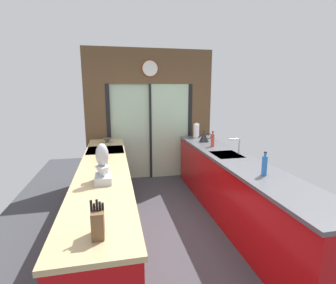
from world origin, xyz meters
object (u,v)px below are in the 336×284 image
knife_block (98,223)px  kettle (204,137)px  oven_range (107,177)px  soap_bottle_near (264,165)px  paper_towel_roll (196,131)px  mixing_bowl (107,140)px  soap_bottle_far (213,140)px  stand_mixer (103,168)px

knife_block → kettle: (1.78, 2.87, -0.00)m
oven_range → soap_bottle_near: soap_bottle_near is taller
knife_block → paper_towel_roll: size_ratio=0.85×
mixing_bowl → soap_bottle_far: 1.93m
oven_range → kettle: (1.80, 0.29, 0.56)m
soap_bottle_far → paper_towel_roll: bearing=90.0°
mixing_bowl → soap_bottle_near: 2.90m
knife_block → soap_bottle_near: soap_bottle_near is taller
soap_bottle_far → knife_block: bearing=-126.1°
kettle → mixing_bowl: bearing=170.1°
kettle → soap_bottle_near: size_ratio=0.98×
mixing_bowl → knife_block: knife_block is taller
knife_block → paper_towel_roll: 3.77m
oven_range → paper_towel_roll: bearing=22.8°
kettle → soap_bottle_near: 1.98m
knife_block → stand_mixer: bearing=90.0°
paper_towel_roll → stand_mixer: bearing=-127.8°
oven_range → paper_towel_roll: size_ratio=3.00×
oven_range → soap_bottle_far: bearing=-4.2°
mixing_bowl → paper_towel_roll: paper_towel_roll is taller
mixing_bowl → soap_bottle_far: bearing=-22.5°
knife_block → stand_mixer: (0.00, 1.03, 0.06)m
mixing_bowl → knife_block: (-0.00, -3.18, 0.05)m
stand_mixer → soap_bottle_near: bearing=-4.7°
oven_range → soap_bottle_far: (1.80, -0.13, 0.58)m
stand_mixer → soap_bottle_far: bearing=38.3°
paper_towel_roll → soap_bottle_near: bearing=-90.0°
oven_range → stand_mixer: stand_mixer is taller
knife_block → mixing_bowl: bearing=90.0°
soap_bottle_near → paper_towel_roll: 2.44m
kettle → soap_bottle_near: soap_bottle_near is taller
knife_block → kettle: 3.37m
kettle → paper_towel_roll: (-0.00, 0.46, 0.04)m
stand_mixer → soap_bottle_far: (1.78, 1.41, -0.05)m
oven_range → soap_bottle_near: 2.53m
soap_bottle_near → oven_range: bearing=136.9°
knife_block → kettle: knife_block is taller
oven_range → kettle: 1.91m
soap_bottle_far → oven_range: bearing=175.8°
mixing_bowl → knife_block: bearing=-90.0°
paper_towel_roll → oven_range: bearing=-157.2°
knife_block → soap_bottle_far: (1.78, 2.44, 0.02)m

